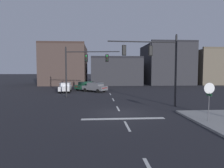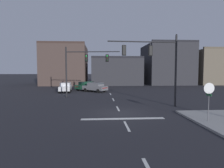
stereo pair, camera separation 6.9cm
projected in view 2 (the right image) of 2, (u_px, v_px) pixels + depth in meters
ground_plane at (120, 113)px, 16.98m from camera, size 400.00×400.00×0.00m
stop_bar_paint at (123, 119)px, 14.99m from camera, size 6.40×0.50×0.01m
lane_centreline at (118, 109)px, 18.97m from camera, size 0.16×26.40×0.01m
signal_mast_near_side at (157, 59)px, 19.55m from camera, size 7.03×0.55×7.32m
signal_mast_far_side at (81, 64)px, 26.67m from camera, size 7.37×1.16×6.95m
stop_sign at (209, 93)px, 13.61m from camera, size 0.76×0.64×2.83m
car_lot_nearside at (87, 86)px, 36.72m from camera, size 4.31×4.45×1.61m
car_lot_middle at (66, 87)px, 33.51m from camera, size 2.10×4.53×1.61m
car_lot_farside at (95, 87)px, 33.87m from camera, size 4.53×4.20×1.61m
building_row at (156, 67)px, 53.39m from camera, size 60.55×13.15×11.09m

